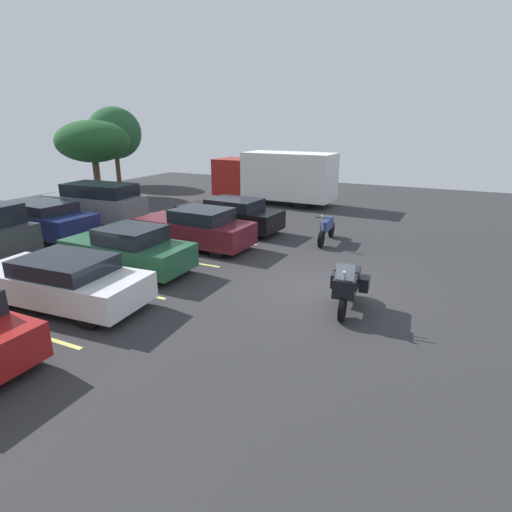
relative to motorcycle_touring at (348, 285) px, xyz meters
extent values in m
cube|color=#2D2D30|center=(1.01, 0.86, -0.74)|extent=(44.00, 44.00, 0.10)
cylinder|color=black|center=(-0.63, -0.05, -0.35)|extent=(0.68, 0.17, 0.67)
cylinder|color=black|center=(0.82, 0.06, -0.35)|extent=(0.68, 0.17, 0.67)
cube|color=black|center=(0.09, 0.01, 0.09)|extent=(1.13, 0.54, 0.52)
cylinder|color=#B2B2B7|center=(-0.52, -0.04, 0.07)|extent=(0.52, 0.11, 1.14)
cylinder|color=black|center=(-0.44, -0.03, 0.53)|extent=(0.08, 0.62, 0.04)
cube|color=black|center=(-0.54, -0.04, 0.14)|extent=(0.48, 0.57, 0.47)
cube|color=#B2C1CC|center=(-0.58, -0.05, 0.57)|extent=(0.20, 0.45, 0.39)
cube|color=black|center=(0.45, -0.33, -0.05)|extent=(0.46, 0.27, 0.36)
cube|color=black|center=(0.39, 0.40, -0.05)|extent=(0.46, 0.27, 0.36)
cylinder|color=black|center=(5.17, 2.28, -0.37)|extent=(0.65, 0.14, 0.65)
cylinder|color=black|center=(6.80, 2.34, -0.37)|extent=(0.65, 0.14, 0.65)
cube|color=navy|center=(5.99, 2.31, 0.03)|extent=(1.23, 0.28, 0.44)
cylinder|color=#B2B2B7|center=(5.29, 2.29, 0.05)|extent=(0.51, 0.09, 1.12)
cylinder|color=black|center=(5.37, 2.29, 0.43)|extent=(0.06, 0.62, 0.04)
cube|color=#EAE066|center=(-4.38, 7.12, -0.69)|extent=(0.12, 4.92, 0.01)
cube|color=#EAE066|center=(-1.45, 7.12, -0.69)|extent=(0.12, 4.92, 0.01)
cube|color=#EAE066|center=(1.47, 7.12, -0.69)|extent=(0.12, 4.92, 0.01)
cube|color=#EAE066|center=(4.39, 7.12, -0.69)|extent=(0.12, 4.92, 0.01)
cube|color=#EAE066|center=(7.32, 7.12, -0.69)|extent=(0.12, 4.92, 0.01)
cylinder|color=black|center=(-5.18, 5.33, -0.35)|extent=(0.23, 0.68, 0.68)
cube|color=white|center=(-2.90, 6.87, -0.11)|extent=(2.18, 4.77, 0.71)
cube|color=black|center=(-2.89, 6.67, 0.45)|extent=(1.87, 2.35, 0.41)
cylinder|color=black|center=(-2.20, 8.50, -0.34)|extent=(0.27, 0.71, 0.70)
cylinder|color=black|center=(-3.60, 5.23, -0.34)|extent=(0.27, 0.71, 0.70)
cylinder|color=black|center=(-1.99, 5.34, -0.34)|extent=(0.27, 0.71, 0.70)
cube|color=#235638|center=(-0.10, 7.16, -0.08)|extent=(1.81, 4.31, 0.76)
cube|color=black|center=(-0.10, 6.94, 0.55)|extent=(1.65, 1.84, 0.50)
cylinder|color=black|center=(-0.85, 8.62, -0.34)|extent=(0.23, 0.71, 0.71)
cylinder|color=black|center=(0.67, 8.61, -0.34)|extent=(0.23, 0.71, 0.71)
cylinder|color=black|center=(-0.87, 5.70, -0.34)|extent=(0.23, 0.71, 0.71)
cylinder|color=black|center=(0.65, 5.69, -0.34)|extent=(0.23, 0.71, 0.71)
cube|color=maroon|center=(3.17, 6.78, -0.06)|extent=(2.03, 4.68, 0.82)
cube|color=black|center=(3.15, 6.38, 0.59)|extent=(1.77, 2.09, 0.49)
cylinder|color=black|center=(2.45, 8.38, -0.36)|extent=(0.25, 0.68, 0.67)
cylinder|color=black|center=(4.02, 8.31, -0.36)|extent=(0.25, 0.68, 0.67)
cylinder|color=black|center=(2.32, 5.25, -0.36)|extent=(0.25, 0.68, 0.67)
cylinder|color=black|center=(3.89, 5.18, -0.36)|extent=(0.25, 0.68, 0.67)
cube|color=black|center=(5.94, 6.79, -0.07)|extent=(2.11, 4.88, 0.79)
cube|color=black|center=(5.92, 6.48, 0.54)|extent=(1.78, 2.33, 0.44)
cylinder|color=black|center=(5.32, 8.46, -0.35)|extent=(0.27, 0.69, 0.68)
cylinder|color=black|center=(6.81, 8.35, -0.35)|extent=(0.27, 0.69, 0.68)
cylinder|color=black|center=(5.07, 5.23, -0.35)|extent=(0.27, 0.69, 0.68)
cylinder|color=black|center=(6.56, 5.12, -0.35)|extent=(0.27, 0.69, 0.68)
cylinder|color=black|center=(-0.47, 11.61, -0.36)|extent=(0.26, 0.67, 0.66)
cube|color=navy|center=(1.59, 13.23, -0.04)|extent=(2.24, 4.88, 0.85)
cube|color=black|center=(1.58, 13.13, 0.60)|extent=(1.93, 2.54, 0.42)
cylinder|color=black|center=(0.88, 14.90, -0.34)|extent=(0.27, 0.72, 0.70)
cylinder|color=black|center=(2.53, 14.79, -0.34)|extent=(0.27, 0.72, 0.70)
cylinder|color=black|center=(0.65, 11.68, -0.34)|extent=(0.27, 0.72, 0.70)
cylinder|color=black|center=(2.30, 11.56, -0.34)|extent=(0.27, 0.72, 0.70)
cube|color=slate|center=(4.51, 13.34, 0.06)|extent=(2.15, 4.97, 1.10)
cube|color=black|center=(4.54, 12.91, 0.91)|extent=(1.91, 3.38, 0.59)
cylinder|color=black|center=(3.61, 14.94, -0.38)|extent=(0.26, 0.63, 0.62)
cylinder|color=black|center=(5.21, 15.04, -0.38)|extent=(0.26, 0.63, 0.62)
cylinder|color=black|center=(3.81, 11.64, -0.38)|extent=(0.26, 0.63, 0.62)
cylinder|color=black|center=(5.41, 11.73, -0.38)|extent=(0.26, 0.63, 0.62)
cube|color=#A51E19|center=(12.95, 10.23, 0.74)|extent=(2.40, 2.08, 2.14)
cube|color=white|center=(12.85, 6.64, 0.97)|extent=(2.49, 5.23, 2.60)
cylinder|color=black|center=(11.95, 10.19, -0.24)|extent=(0.33, 0.91, 0.90)
cylinder|color=black|center=(13.94, 10.13, -0.24)|extent=(0.33, 0.91, 0.90)
cylinder|color=black|center=(11.82, 5.52, -0.24)|extent=(0.33, 0.91, 0.90)
cylinder|color=black|center=(13.81, 5.47, -0.24)|extent=(0.33, 0.91, 0.90)
cylinder|color=#4C3823|center=(10.12, 18.86, 0.39)|extent=(0.41, 0.41, 2.16)
ellipsoid|color=#1E4C23|center=(10.12, 18.86, 2.77)|extent=(4.55, 4.55, 2.59)
cylinder|color=#4C3823|center=(14.85, 21.55, 0.27)|extent=(0.34, 0.34, 1.92)
ellipsoid|color=#23512D|center=(14.85, 21.55, 3.13)|extent=(3.94, 3.94, 3.80)
camera|label=1|loc=(-9.84, -2.15, 3.97)|focal=29.18mm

